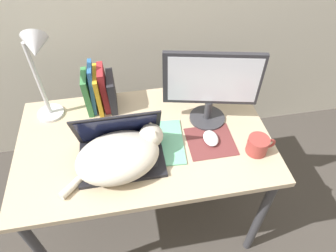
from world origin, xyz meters
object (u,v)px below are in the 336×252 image
at_px(cat, 120,155).
at_px(notepad, 162,142).
at_px(desk_lamp, 38,63).
at_px(laptop, 121,149).
at_px(book_row, 100,91).
at_px(external_monitor, 211,85).
at_px(mug, 258,145).
at_px(computer_mouse, 211,138).

xyz_separation_m(cat, notepad, (0.19, 0.10, -0.07)).
xyz_separation_m(cat, desk_lamp, (-0.30, 0.36, 0.25)).
relative_size(laptop, cat, 0.82).
height_order(book_row, desk_lamp, desk_lamp).
bearing_deg(external_monitor, desk_lamp, 169.03).
xyz_separation_m(laptop, mug, (0.60, -0.08, -0.01)).
bearing_deg(external_monitor, mug, -55.67).
bearing_deg(computer_mouse, cat, -169.69).
bearing_deg(external_monitor, laptop, -159.53).
height_order(cat, desk_lamp, desk_lamp).
bearing_deg(cat, book_row, 100.13).
xyz_separation_m(external_monitor, mug, (0.16, -0.24, -0.17)).
bearing_deg(book_row, cat, -79.87).
xyz_separation_m(laptop, cat, (-0.00, -0.06, 0.03)).
bearing_deg(cat, computer_mouse, 10.31).
bearing_deg(cat, laptop, 88.62).
bearing_deg(book_row, computer_mouse, -33.80).
relative_size(cat, notepad, 1.56).
distance_m(book_row, mug, 0.80).
bearing_deg(notepad, computer_mouse, -6.74).
bearing_deg(external_monitor, computer_mouse, -99.15).
distance_m(computer_mouse, mug, 0.21).
relative_size(computer_mouse, desk_lamp, 0.20).
height_order(desk_lamp, mug, desk_lamp).
xyz_separation_m(cat, computer_mouse, (0.41, 0.08, -0.06)).
distance_m(notepad, mug, 0.43).
distance_m(computer_mouse, book_row, 0.59).
bearing_deg(laptop, desk_lamp, 134.27).
distance_m(book_row, notepad, 0.41).
height_order(computer_mouse, desk_lamp, desk_lamp).
bearing_deg(computer_mouse, desk_lamp, 158.06).
bearing_deg(laptop, notepad, 13.61).
distance_m(external_monitor, book_row, 0.55).
xyz_separation_m(laptop, notepad, (0.19, 0.05, -0.04)).
distance_m(external_monitor, mug, 0.34).
bearing_deg(book_row, notepad, -48.85).
height_order(book_row, mug, book_row).
xyz_separation_m(external_monitor, desk_lamp, (-0.73, 0.14, 0.11)).
xyz_separation_m(external_monitor, notepad, (-0.25, -0.12, -0.21)).
relative_size(computer_mouse, book_row, 0.38).
bearing_deg(external_monitor, notepad, -154.69).
bearing_deg(laptop, computer_mouse, 2.63).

